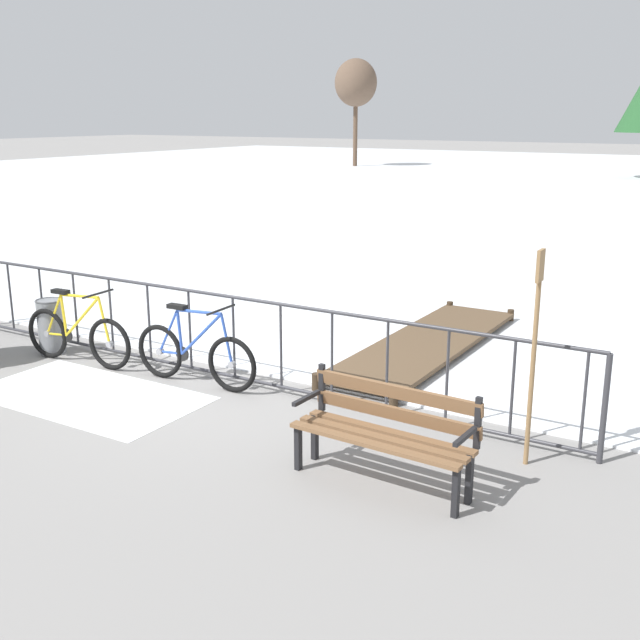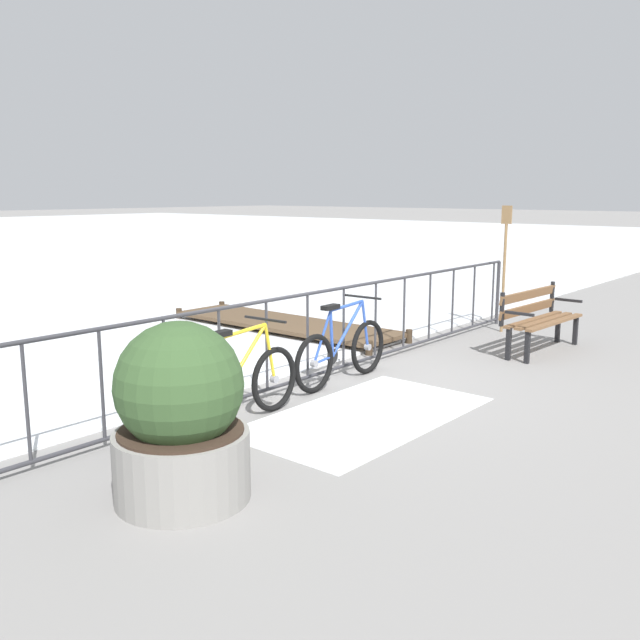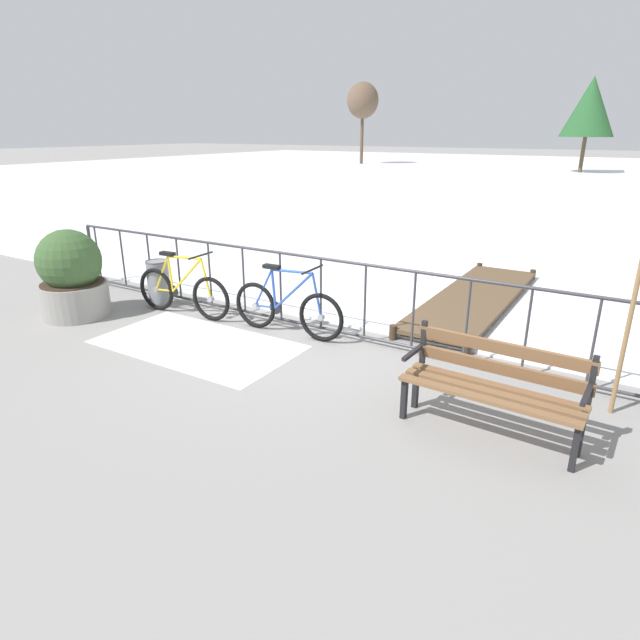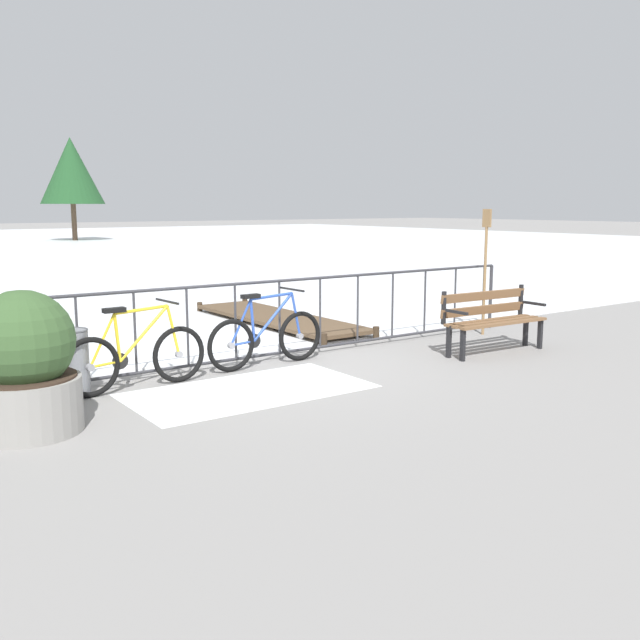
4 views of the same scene
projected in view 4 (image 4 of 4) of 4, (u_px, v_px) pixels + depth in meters
name	position (u px, v px, depth m)	size (l,w,h in m)	color
ground_plane	(259.00, 362.00, 9.24)	(160.00, 160.00, 0.00)	gray
snow_patch	(249.00, 390.00, 7.80)	(2.66, 1.44, 0.01)	white
railing_fence	(258.00, 320.00, 9.15)	(9.06, 0.06, 1.07)	#38383D
bicycle_near_railing	(266.00, 338.00, 8.94)	(1.71, 0.52, 0.97)	black
bicycle_second	(136.00, 357.00, 7.78)	(1.71, 0.52, 0.97)	black
park_bench	(491.00, 316.00, 9.79)	(1.62, 0.55, 0.89)	brown
planter_with_shrub	(24.00, 366.00, 6.27)	(0.97, 0.97, 1.30)	gray
trash_bin	(73.00, 362.00, 7.52)	(0.35, 0.35, 0.73)	gray
oar_upright	(485.00, 263.00, 11.01)	(0.04, 0.16, 1.98)	#937047
wooden_dock	(278.00, 318.00, 12.11)	(1.10, 4.18, 0.20)	brown
tree_far_west	(71.00, 171.00, 40.34)	(3.59, 3.59, 5.91)	brown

